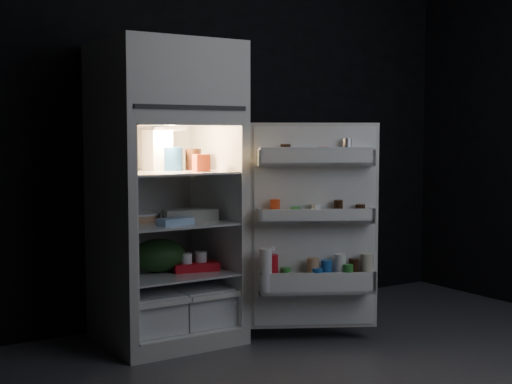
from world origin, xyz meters
TOP-DOWN VIEW (x-y plane):
  - wall_back at (0.00, 1.70)m, footprint 4.00×0.00m
  - refrigerator at (-0.55, 1.32)m, footprint 0.76×0.71m
  - fridge_door at (0.16, 0.76)m, footprint 0.72×0.51m
  - milk_jug at (-0.58, 1.35)m, footprint 0.15×0.15m
  - mayo_jar at (-0.51, 1.29)m, footprint 0.13×0.13m
  - jam_jar at (-0.37, 1.29)m, footprint 0.13×0.13m
  - amber_bottle at (-0.81, 1.42)m, footprint 0.11×0.11m
  - small_carton at (-0.40, 1.13)m, footprint 0.09×0.07m
  - egg_carton at (-0.43, 1.21)m, footprint 0.33×0.17m
  - pie at (-0.71, 1.40)m, footprint 0.32×0.32m
  - flat_package at (-0.58, 1.10)m, footprint 0.21×0.13m
  - wrapped_pkg at (-0.31, 1.40)m, footprint 0.14×0.12m
  - produce_bag at (-0.61, 1.29)m, footprint 0.36×0.31m
  - yogurt_tray at (-0.41, 1.20)m, footprint 0.30×0.20m
  - small_can_red at (-0.38, 1.45)m, footprint 0.07×0.07m
  - small_can_silver at (-0.31, 1.41)m, footprint 0.08×0.08m

SIDE VIEW (x-z plane):
  - yogurt_tray at x=-0.41m, z-range 0.43..0.48m
  - small_can_red at x=-0.38m, z-range 0.43..0.52m
  - small_can_silver at x=-0.31m, z-range 0.43..0.52m
  - produce_bag at x=-0.61m, z-range 0.43..0.62m
  - fridge_door at x=0.16m, z-range 0.07..1.29m
  - pie at x=-0.71m, z-range 0.73..0.77m
  - flat_package at x=-0.58m, z-range 0.73..0.77m
  - wrapped_pkg at x=-0.31m, z-range 0.73..0.78m
  - egg_carton at x=-0.43m, z-range 0.73..0.80m
  - refrigerator at x=-0.55m, z-range 0.07..1.85m
  - small_carton at x=-0.40m, z-range 1.03..1.13m
  - jam_jar at x=-0.37m, z-range 1.03..1.16m
  - mayo_jar at x=-0.51m, z-range 1.03..1.17m
  - amber_bottle at x=-0.81m, z-range 1.03..1.25m
  - milk_jug at x=-0.58m, z-range 1.03..1.27m
  - wall_back at x=0.00m, z-range 0.00..2.70m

